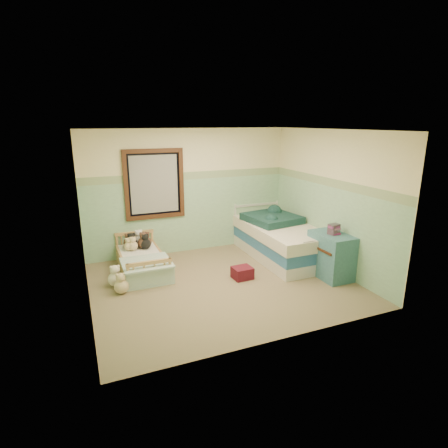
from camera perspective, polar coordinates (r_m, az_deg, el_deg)
name	(u,v)px	position (r m, az deg, el deg)	size (l,w,h in m)	color
floor	(222,284)	(6.24, -0.24, -9.28)	(4.20, 3.60, 0.02)	#6F634A
ceiling	(222,129)	(5.65, -0.27, 14.55)	(4.20, 3.60, 0.02)	white
wall_back	(189,192)	(7.48, -5.51, 5.05)	(4.20, 0.04, 2.50)	#F0E9B2
wall_front	(281,245)	(4.27, 8.94, -3.27)	(4.20, 0.04, 2.50)	#F0E9B2
wall_left	(82,225)	(5.41, -21.32, -0.12)	(0.04, 3.60, 2.50)	#F0E9B2
wall_right	(330,200)	(6.87, 16.20, 3.54)	(0.04, 3.60, 2.50)	#F0E9B2
wainscot_mint	(190,216)	(7.57, -5.38, 1.31)	(4.20, 0.01, 1.50)	#7FAB88
border_strip	(189,176)	(7.41, -5.54, 7.50)	(4.20, 0.01, 0.15)	#527858
window_frame	(154,184)	(7.23, -10.79, 6.09)	(1.16, 0.06, 1.36)	#391C0F
window_blinds	(154,184)	(7.24, -10.81, 6.10)	(0.92, 0.01, 1.12)	#B2B2AC
toddler_bed_frame	(142,266)	(6.84, -12.63, -6.38)	(0.75, 1.49, 0.19)	#AD7E40
toddler_mattress	(142,258)	(6.79, -12.71, -5.16)	(0.68, 1.43, 0.12)	white
patchwork_quilt	(146,263)	(6.33, -12.00, -5.93)	(0.81, 0.75, 0.03)	#68A7CE
plush_bed_brown	(128,242)	(7.18, -14.67, -2.80)	(0.19, 0.19, 0.19)	brown
plush_bed_white	(139,240)	(7.21, -13.10, -2.51)	(0.22, 0.22, 0.22)	silver
plush_bed_tan	(133,246)	(6.98, -14.00, -3.33)	(0.18, 0.18, 0.18)	beige
plush_bed_dark	(145,244)	(7.01, -12.15, -3.04)	(0.20, 0.20, 0.20)	black
plush_floor_cream	(116,279)	(6.34, -16.53, -8.23)	(0.25, 0.25, 0.25)	#F7E8CA
plush_floor_tan	(121,286)	(6.07, -15.70, -9.36)	(0.23, 0.23, 0.23)	beige
twin_bed_frame	(280,251)	(7.44, 8.78, -4.25)	(1.10, 2.19, 0.22)	silver
twin_boxspring	(281,241)	(7.36, 8.85, -2.64)	(1.10, 2.19, 0.22)	navy
twin_mattress	(281,230)	(7.30, 8.92, -1.00)	(1.14, 2.24, 0.22)	beige
teal_blanket	(272,218)	(7.47, 7.47, 0.89)	(0.93, 0.99, 0.14)	black
dresser	(331,255)	(6.61, 16.34, -4.72)	(0.49, 0.78, 0.78)	#345B6E
book_stack	(334,229)	(6.46, 16.74, -0.80)	(0.17, 0.13, 0.17)	brown
red_pillow	(242,273)	(6.38, 2.87, -7.60)	(0.32, 0.28, 0.20)	maroon
floor_book	(160,276)	(6.58, -9.88, -7.92)	(0.29, 0.22, 0.03)	orange
extra_plush_0	(132,244)	(7.06, -14.17, -2.99)	(0.21, 0.21, 0.21)	black
extra_plush_1	(129,246)	(7.00, -14.64, -3.37)	(0.17, 0.17, 0.17)	beige
extra_plush_2	(144,243)	(7.05, -12.39, -2.88)	(0.22, 0.22, 0.22)	brown
extra_plush_3	(146,242)	(7.13, -12.01, -2.74)	(0.20, 0.20, 0.20)	brown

